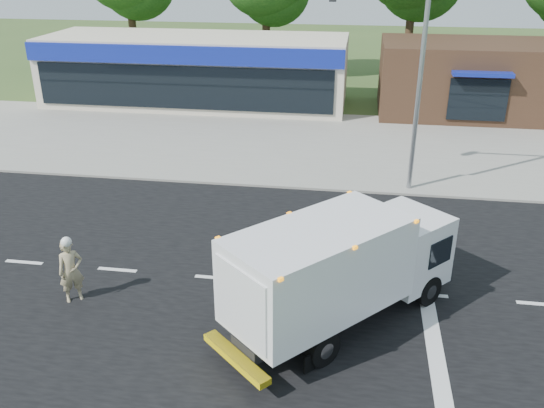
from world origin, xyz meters
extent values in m
plane|color=#385123|center=(0.00, 0.00, 0.00)|extent=(120.00, 120.00, 0.00)
cube|color=black|center=(0.00, 0.00, 0.00)|extent=(60.00, 14.00, 0.02)
cube|color=gray|center=(0.00, 8.20, 0.06)|extent=(60.00, 2.40, 0.12)
cube|color=gray|center=(0.00, 14.00, 0.01)|extent=(60.00, 9.00, 0.02)
cube|color=silver|center=(-9.00, 0.00, 0.02)|extent=(1.20, 0.15, 0.01)
cube|color=silver|center=(-6.00, 0.00, 0.02)|extent=(1.20, 0.15, 0.01)
cube|color=silver|center=(-3.00, 0.00, 0.02)|extent=(1.20, 0.15, 0.01)
cube|color=silver|center=(0.00, 0.00, 0.02)|extent=(1.20, 0.15, 0.01)
cube|color=silver|center=(3.00, 0.00, 0.02)|extent=(1.20, 0.15, 0.01)
cube|color=silver|center=(6.00, 0.00, 0.02)|extent=(1.20, 0.15, 0.01)
cube|color=silver|center=(3.00, -3.00, 0.02)|extent=(0.40, 7.00, 0.01)
cube|color=black|center=(0.13, -2.21, 0.63)|extent=(3.72, 3.91, 0.32)
cube|color=white|center=(2.30, 0.13, 1.40)|extent=(2.64, 2.64, 1.89)
cube|color=black|center=(2.88, 0.76, 1.58)|extent=(1.35, 1.26, 0.81)
cube|color=white|center=(0.13, -2.21, 1.89)|extent=(4.65, 4.77, 2.12)
cube|color=silver|center=(-1.41, -3.88, 1.85)|extent=(1.36, 1.26, 1.71)
cube|color=yellow|center=(-1.52, -4.00, 0.50)|extent=(1.80, 1.70, 0.16)
cube|color=orange|center=(0.13, -2.21, 2.93)|extent=(4.55, 4.66, 0.07)
cylinder|color=black|center=(1.71, 0.74, 0.43)|extent=(0.79, 0.82, 0.86)
cylinder|color=black|center=(2.96, -0.42, 0.43)|extent=(0.79, 0.82, 0.86)
cylinder|color=black|center=(-0.96, -2.06, 0.43)|extent=(0.79, 0.82, 0.86)
cylinder|color=black|center=(0.36, -3.29, 0.43)|extent=(0.79, 0.82, 0.86)
imported|color=tan|center=(-6.52, -1.65, 0.91)|extent=(0.79, 0.75, 1.81)
sphere|color=white|center=(-6.52, -1.65, 1.78)|extent=(0.28, 0.28, 0.28)
cube|color=beige|center=(-9.00, 20.00, 2.00)|extent=(18.00, 6.00, 4.00)
cube|color=navy|center=(-9.00, 16.95, 3.40)|extent=(18.00, 0.30, 1.00)
cube|color=black|center=(-9.00, 16.95, 1.60)|extent=(17.00, 0.12, 2.40)
cube|color=#382316|center=(7.00, 20.00, 2.00)|extent=(10.00, 6.00, 4.00)
cube|color=navy|center=(7.00, 16.90, 2.90)|extent=(3.00, 1.20, 0.20)
cube|color=black|center=(7.00, 16.95, 1.50)|extent=(3.00, 0.12, 2.20)
cylinder|color=gray|center=(3.00, 7.60, 4.00)|extent=(0.18, 0.18, 8.00)
cylinder|color=#332114|center=(-16.00, 28.00, 3.67)|extent=(0.56, 0.56, 7.35)
cylinder|color=#332114|center=(-6.00, 28.00, 3.43)|extent=(0.56, 0.56, 6.86)
cylinder|color=#332114|center=(4.00, 28.00, 3.92)|extent=(0.56, 0.56, 7.84)
camera|label=1|loc=(0.81, -14.00, 8.85)|focal=38.00mm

